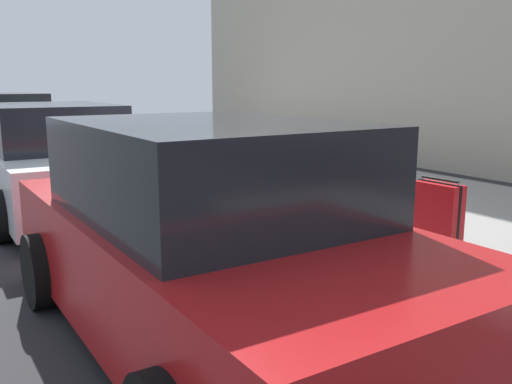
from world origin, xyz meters
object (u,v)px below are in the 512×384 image
object	(u,v)px
parked_car_white_1	(54,162)
parked_car_beige_2	(3,133)
suitcase_maroon_4	(302,187)
bollard_post	(180,152)
suitcase_silver_5	(274,181)
suitcase_navy_6	(262,178)
parked_car_red_0	(211,241)
suitcase_red_0	(437,221)
suitcase_black_8	(224,173)
suitcase_olive_3	(334,197)
fire_hydrant	(205,158)
suitcase_black_1	(400,213)
suitcase_red_7	(241,172)
suitcase_teal_2	(363,204)

from	to	relation	value
parked_car_white_1	parked_car_beige_2	xyz separation A→B (m)	(5.13, 0.00, 0.03)
suitcase_maroon_4	bollard_post	xyz separation A→B (m)	(3.62, 0.16, 0.11)
suitcase_silver_5	suitcase_navy_6	bearing A→B (deg)	-14.05
suitcase_silver_5	parked_car_red_0	distance (m)	4.00
suitcase_red_0	suitcase_black_8	bearing A→B (deg)	0.03
suitcase_olive_3	fire_hydrant	size ratio (longest dim) A/B	1.03
suitcase_silver_5	parked_car_beige_2	distance (m)	7.53
suitcase_black_1	fire_hydrant	size ratio (longest dim) A/B	1.15
fire_hydrant	parked_car_white_1	xyz separation A→B (m)	(-0.35, 2.65, 0.18)
suitcase_maroon_4	parked_car_beige_2	distance (m)	8.10
suitcase_maroon_4	suitcase_red_7	world-z (taller)	suitcase_maroon_4
suitcase_black_1	bollard_post	size ratio (longest dim) A/B	1.00
suitcase_red_0	parked_car_red_0	bearing A→B (deg)	93.15
suitcase_black_1	suitcase_teal_2	size ratio (longest dim) A/B	1.01
suitcase_olive_3	suitcase_maroon_4	bearing A→B (deg)	6.51
suitcase_red_0	suitcase_olive_3	xyz separation A→B (m)	(1.72, -0.12, -0.08)
suitcase_maroon_4	bollard_post	bearing A→B (deg)	2.54
suitcase_black_1	parked_car_red_0	xyz separation A→B (m)	(-0.72, 2.69, 0.27)
suitcase_silver_5	parked_car_red_0	world-z (taller)	parked_car_red_0
suitcase_black_1	suitcase_olive_3	world-z (taller)	suitcase_black_1
suitcase_silver_5	suitcase_teal_2	bearing A→B (deg)	-177.53
suitcase_maroon_4	parked_car_white_1	world-z (taller)	parked_car_white_1
suitcase_olive_3	suitcase_silver_5	size ratio (longest dim) A/B	0.84
suitcase_silver_5	bollard_post	size ratio (longest dim) A/B	1.07
suitcase_black_1	suitcase_black_8	world-z (taller)	suitcase_black_1
suitcase_red_0	suitcase_black_1	bearing A→B (deg)	-7.88
suitcase_teal_2	suitcase_navy_6	distance (m)	2.29
suitcase_navy_6	parked_car_beige_2	size ratio (longest dim) A/B	0.15
suitcase_maroon_4	suitcase_red_7	xyz separation A→B (m)	(1.58, 0.02, 0.00)
suitcase_maroon_4	parked_car_white_1	bearing A→B (deg)	46.68
fire_hydrant	bollard_post	world-z (taller)	bollard_post
suitcase_teal_2	suitcase_black_8	bearing A→B (deg)	0.98
suitcase_teal_2	suitcase_black_8	size ratio (longest dim) A/B	1.20
suitcase_olive_3	bollard_post	xyz separation A→B (m)	(4.22, 0.23, 0.15)
suitcase_red_7	fire_hydrant	distance (m)	1.28
suitcase_teal_2	suitcase_olive_3	size ratio (longest dim) A/B	1.10
suitcase_red_0	suitcase_black_8	world-z (taller)	suitcase_red_0
bollard_post	suitcase_teal_2	bearing A→B (deg)	-178.09
suitcase_black_8	parked_car_white_1	size ratio (longest dim) A/B	0.17
suitcase_teal_2	suitcase_black_8	world-z (taller)	suitcase_teal_2
suitcase_red_0	suitcase_silver_5	size ratio (longest dim) A/B	0.83
suitcase_black_8	bollard_post	xyz separation A→B (m)	(1.54, 0.11, 0.20)
suitcase_red_0	parked_car_white_1	xyz separation A→B (m)	(4.83, 2.61, 0.22)
suitcase_red_7	suitcase_silver_5	bearing A→B (deg)	177.09
suitcase_navy_6	parked_car_white_1	bearing A→B (deg)	62.44
suitcase_navy_6	parked_car_white_1	world-z (taller)	parked_car_white_1
suitcase_olive_3	suitcase_navy_6	size ratio (longest dim) A/B	1.23
bollard_post	suitcase_red_7	bearing A→B (deg)	-176.17
fire_hydrant	suitcase_black_8	bearing A→B (deg)	176.70
suitcase_teal_2	suitcase_red_7	distance (m)	2.78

